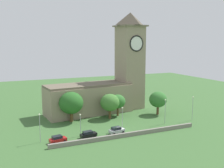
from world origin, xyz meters
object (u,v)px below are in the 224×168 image
object	(u,v)px
streetlamp_east_mid	(165,108)
streetlamp_east_end	(193,105)
church	(107,82)
tree_riverside_east	(71,103)
car_red	(58,139)
tree_churchyard	(158,100)
tree_riverside_west	(118,102)
streetlamp_central	(122,115)
tree_by_tower	(110,103)
car_black	(88,134)
streetlamp_west_mid	(80,121)
car_silver	(117,130)
streetlamp_west_end	(40,123)

from	to	relation	value
streetlamp_east_mid	streetlamp_east_end	xyz separation A→B (m)	(10.16, -0.23, 0.02)
church	tree_riverside_east	distance (m)	17.95
car_red	streetlamp_east_end	xyz separation A→B (m)	(43.09, 2.14, 4.14)
tree_churchyard	tree_riverside_west	xyz separation A→B (m)	(-13.23, 3.90, -0.28)
tree_churchyard	car_red	bearing A→B (deg)	-161.51
streetlamp_central	tree_riverside_west	distance (m)	14.91
tree_riverside_west	tree_by_tower	bearing A→B (deg)	-153.46
car_black	tree_by_tower	xyz separation A→B (m)	(11.98, 13.81, 4.38)
car_red	tree_by_tower	world-z (taller)	tree_by_tower
tree_riverside_east	streetlamp_east_end	bearing A→B (deg)	-21.47
streetlamp_west_mid	tree_riverside_west	distance (m)	22.13
car_red	car_silver	size ratio (longest dim) A/B	0.97
church	streetlamp_east_mid	size ratio (longest dim) A/B	4.86
streetlamp_east_end	tree_by_tower	size ratio (longest dim) A/B	0.95
car_black	streetlamp_central	distance (m)	11.26
streetlamp_central	car_silver	bearing A→B (deg)	-143.66
car_black	streetlamp_east_mid	size ratio (longest dim) A/B	0.59
streetlamp_east_end	streetlamp_west_mid	bearing A→B (deg)	179.72
car_red	tree_churchyard	xyz separation A→B (m)	(36.93, 12.35, 4.25)
car_black	tree_churchyard	distance (m)	31.45
car_silver	streetlamp_west_mid	distance (m)	10.18
car_black	car_silver	distance (m)	7.92
streetlamp_west_end	streetlamp_east_end	bearing A→B (deg)	0.09
church	streetlamp_east_mid	distance (m)	24.51
streetlamp_central	tree_by_tower	size ratio (longest dim) A/B	0.82
streetlamp_west_end	car_red	bearing A→B (deg)	-28.16
car_silver	streetlamp_west_end	xyz separation A→B (m)	(-19.84, 1.76, 3.88)
church	tree_churchyard	bearing A→B (deg)	-40.37
car_red	tree_by_tower	bearing A→B (deg)	35.73
church	streetlamp_central	xyz separation A→B (m)	(-4.48, -21.89, -6.12)
streetlamp_west_mid	streetlamp_central	xyz separation A→B (m)	(12.09, -0.08, 0.35)
streetlamp_west_end	streetlamp_west_mid	size ratio (longest dim) A/B	1.21
car_red	streetlamp_central	world-z (taller)	streetlamp_central
car_red	streetlamp_east_end	bearing A→B (deg)	2.84
car_red	car_black	xyz separation A→B (m)	(8.07, 0.62, -0.06)
church	tree_riverside_west	distance (m)	9.73
streetlamp_central	tree_churchyard	size ratio (longest dim) A/B	0.84
car_black	streetlamp_central	bearing A→B (deg)	8.72
tree_churchyard	car_black	bearing A→B (deg)	-157.87
streetlamp_central	streetlamp_east_mid	bearing A→B (deg)	0.55
car_silver	tree_riverside_west	xyz separation A→B (m)	(7.71, 15.95, 3.94)
streetlamp_west_end	streetlamp_central	size ratio (longest dim) A/B	1.10
streetlamp_east_end	streetlamp_west_end	bearing A→B (deg)	-179.91
church	tree_riverside_west	world-z (taller)	church
tree_riverside_west	streetlamp_east_end	bearing A→B (deg)	-36.04
streetlamp_central	streetlamp_east_end	xyz separation A→B (m)	(24.48, -0.10, 0.60)
car_red	car_silver	world-z (taller)	car_silver
church	car_black	size ratio (longest dim) A/B	8.28
streetlamp_west_mid	streetlamp_east_end	distance (m)	36.58
church	car_red	size ratio (longest dim) A/B	8.53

